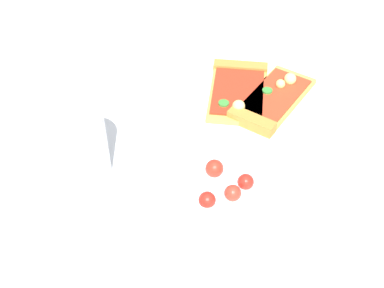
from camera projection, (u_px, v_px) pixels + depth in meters
The scene contains 6 objects.
ground_plane at pixel (238, 107), 0.81m from camera, with size 2.40×2.40×0.00m, color silver.
plate at pixel (260, 100), 0.81m from camera, with size 0.26×0.26×0.01m, color silver.
pizza_slice_near at pixel (271, 101), 0.79m from camera, with size 0.17×0.13×0.03m.
pizza_slice_far at pixel (238, 89), 0.81m from camera, with size 0.16×0.17×0.03m.
salad_bowl at pixel (224, 198), 0.63m from camera, with size 0.12×0.12×0.08m.
soda_glass at pixel (80, 148), 0.67m from camera, with size 0.07×0.07×0.10m.
Camera 1 is at (-0.37, -0.51, 0.51)m, focal length 48.64 mm.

